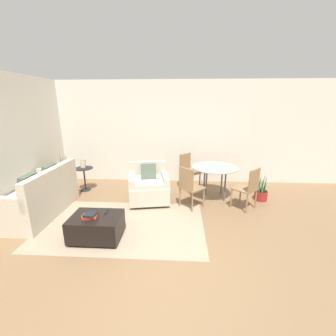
{
  "coord_description": "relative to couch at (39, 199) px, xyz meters",
  "views": [
    {
      "loc": [
        0.28,
        -2.72,
        2.16
      ],
      "look_at": [
        0.0,
        2.12,
        0.75
      ],
      "focal_mm": 24.0,
      "sensor_mm": 36.0,
      "label": 1
    }
  ],
  "objects": [
    {
      "name": "ottoman",
      "position": [
        1.45,
        -0.77,
        -0.11
      ],
      "size": [
        0.8,
        0.6,
        0.4
      ],
      "color": "black",
      "rests_on": "ground_plane"
    },
    {
      "name": "wall_back",
      "position": [
        2.53,
        2.22,
        1.05
      ],
      "size": [
        12.0,
        0.06,
        2.75
      ],
      "color": "silver",
      "rests_on": "ground_plane"
    },
    {
      "name": "armchair",
      "position": [
        2.1,
        0.75,
        0.03
      ],
      "size": [
        0.99,
        0.99,
        0.86
      ],
      "color": "beige",
      "rests_on": "ground_plane"
    },
    {
      "name": "potted_plant",
      "position": [
        -0.14,
        1.4,
        -0.11
      ],
      "size": [
        0.41,
        0.41,
        0.98
      ],
      "color": "maroon",
      "rests_on": "ground_plane"
    },
    {
      "name": "ground_plane",
      "position": [
        2.53,
        -1.24,
        -0.33
      ],
      "size": [
        20.0,
        20.0,
        0.0
      ],
      "primitive_type": "plane",
      "color": "brown"
    },
    {
      "name": "book_stack",
      "position": [
        1.38,
        -0.82,
        0.11
      ],
      "size": [
        0.24,
        0.2,
        0.08
      ],
      "color": "#B72D28",
      "rests_on": "ottoman"
    },
    {
      "name": "potted_plant_small",
      "position": [
        4.67,
        0.95,
        -0.16
      ],
      "size": [
        0.28,
        0.28,
        0.64
      ],
      "color": "maroon",
      "rests_on": "ground_plane"
    },
    {
      "name": "wall_left",
      "position": [
        -0.58,
        0.26,
        1.05
      ],
      "size": [
        0.06,
        12.0,
        2.75
      ],
      "color": "silver",
      "rests_on": "ground_plane"
    },
    {
      "name": "dining_chair_near_left",
      "position": [
        3.0,
        0.45,
        0.19
      ],
      "size": [
        0.59,
        0.59,
        0.9
      ],
      "color": "#93704C",
      "rests_on": "ground_plane"
    },
    {
      "name": "dining_chair_far_left",
      "position": [
        3.0,
        1.66,
        0.19
      ],
      "size": [
        0.59,
        0.59,
        0.9
      ],
      "color": "#93704C",
      "rests_on": "ground_plane"
    },
    {
      "name": "dining_chair_near_right",
      "position": [
        4.21,
        0.45,
        0.19
      ],
      "size": [
        0.59,
        0.59,
        0.9
      ],
      "color": "#93704C",
      "rests_on": "ground_plane"
    },
    {
      "name": "area_rug",
      "position": [
        1.78,
        -0.33,
        -0.32
      ],
      "size": [
        2.92,
        1.87,
        0.01
      ],
      "color": "gray",
      "rests_on": "ground_plane"
    },
    {
      "name": "dining_table",
      "position": [
        3.61,
        1.05,
        0.34
      ],
      "size": [
        1.08,
        1.08,
        0.75
      ],
      "color": "#8C9E99",
      "rests_on": "ground_plane"
    },
    {
      "name": "tv_remote_primary",
      "position": [
        1.58,
        -0.61,
        0.08
      ],
      "size": [
        0.05,
        0.17,
        0.01
      ],
      "color": "black",
      "rests_on": "ottoman"
    },
    {
      "name": "picture_frame",
      "position": [
        0.38,
        1.31,
        0.37
      ],
      "size": [
        0.13,
        0.07,
        0.2
      ],
      "color": "#8C6647",
      "rests_on": "side_table"
    },
    {
      "name": "couch",
      "position": [
        0.0,
        0.0,
        0.0
      ],
      "size": [
        0.92,
        1.73,
        0.95
      ],
      "color": "beige",
      "rests_on": "ground_plane"
    },
    {
      "name": "side_table",
      "position": [
        0.38,
        1.31,
        0.09
      ],
      "size": [
        0.45,
        0.45,
        0.59
      ],
      "color": "black",
      "rests_on": "ground_plane"
    }
  ]
}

